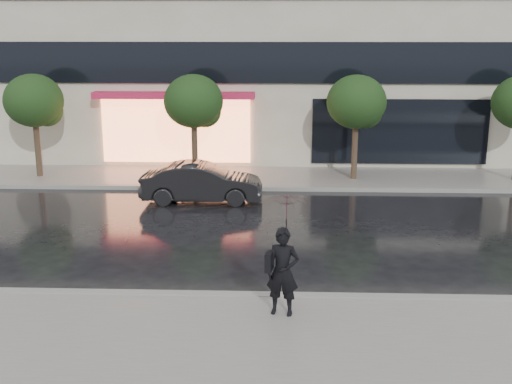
{
  "coord_description": "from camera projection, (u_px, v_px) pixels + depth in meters",
  "views": [
    {
      "loc": [
        0.21,
        -13.67,
        5.63
      ],
      "look_at": [
        -0.41,
        2.8,
        1.4
      ],
      "focal_mm": 45.0,
      "sensor_mm": 36.0,
      "label": 1
    }
  ],
  "objects": [
    {
      "name": "sidewalk_near",
      "position": [
        266.0,
        348.0,
        11.48
      ],
      "size": [
        60.0,
        4.5,
        0.12
      ],
      "primitive_type": "cube",
      "color": "slate",
      "rests_on": "ground"
    },
    {
      "name": "tree_mid_west",
      "position": [
        195.0,
        103.0,
        23.73
      ],
      "size": [
        2.2,
        2.2,
        3.99
      ],
      "color": "#33261C",
      "rests_on": "ground"
    },
    {
      "name": "sidewalk_far",
      "position": [
        274.0,
        178.0,
        24.55
      ],
      "size": [
        60.0,
        3.5,
        0.12
      ],
      "primitive_type": "cube",
      "color": "slate",
      "rests_on": "ground"
    },
    {
      "name": "curb_near",
      "position": [
        269.0,
        297.0,
        13.66
      ],
      "size": [
        60.0,
        0.25,
        0.14
      ],
      "primitive_type": "cube",
      "color": "gray",
      "rests_on": "ground"
    },
    {
      "name": "tree_far_west",
      "position": [
        36.0,
        102.0,
        23.95
      ],
      "size": [
        2.2,
        2.2,
        3.99
      ],
      "color": "#33261C",
      "rests_on": "ground"
    },
    {
      "name": "ground",
      "position": [
        269.0,
        282.0,
        14.64
      ],
      "size": [
        120.0,
        120.0,
        0.0
      ],
      "primitive_type": "plane",
      "color": "black",
      "rests_on": "ground"
    },
    {
      "name": "curb_far",
      "position": [
        274.0,
        189.0,
        22.85
      ],
      "size": [
        60.0,
        0.25,
        0.14
      ],
      "primitive_type": "cube",
      "color": "gray",
      "rests_on": "ground"
    },
    {
      "name": "pedestrian_with_umbrella",
      "position": [
        285.0,
        239.0,
        12.35
      ],
      "size": [
        1.1,
        1.12,
        2.45
      ],
      "rotation": [
        0.0,
        0.0,
        -0.2
      ],
      "color": "black",
      "rests_on": "sidewalk_near"
    },
    {
      "name": "parked_car",
      "position": [
        202.0,
        183.0,
        21.2
      ],
      "size": [
        4.01,
        1.46,
        1.32
      ],
      "primitive_type": "imported",
      "rotation": [
        0.0,
        0.0,
        1.59
      ],
      "color": "black",
      "rests_on": "ground"
    },
    {
      "name": "tree_mid_east",
      "position": [
        358.0,
        104.0,
        23.51
      ],
      "size": [
        2.2,
        2.2,
        3.99
      ],
      "color": "#33261C",
      "rests_on": "ground"
    }
  ]
}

